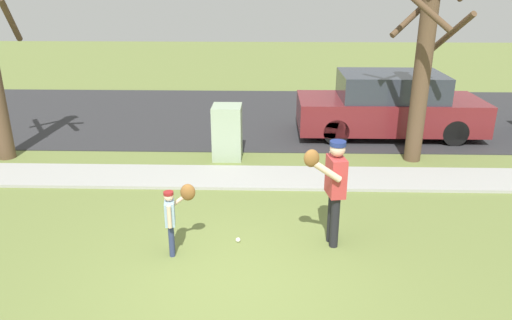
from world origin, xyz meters
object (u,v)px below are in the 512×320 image
(person_adult, at_px, (333,182))
(utility_cabinet, at_px, (227,132))
(baseball, at_px, (238,240))
(person_child, at_px, (175,211))
(street_tree_near, at_px, (424,58))
(parked_suv_maroon, at_px, (389,106))

(person_adult, height_order, utility_cabinet, person_adult)
(person_adult, height_order, baseball, person_adult)
(person_child, distance_m, street_tree_near, 6.42)
(person_child, bearing_deg, person_adult, -1.33)
(baseball, bearing_deg, street_tree_near, 45.36)
(person_child, relative_size, street_tree_near, 0.25)
(street_tree_near, relative_size, parked_suv_maroon, 0.91)
(person_child, relative_size, utility_cabinet, 0.86)
(baseball, distance_m, parked_suv_maroon, 6.77)
(baseball, relative_size, utility_cabinet, 0.06)
(utility_cabinet, bearing_deg, street_tree_near, -0.51)
(person_adult, relative_size, parked_suv_maroon, 0.36)
(person_child, xyz_separation_m, parked_suv_maroon, (4.48, 6.03, 0.10))
(baseball, bearing_deg, utility_cabinet, 97.14)
(baseball, bearing_deg, parked_suv_maroon, 57.76)
(person_child, height_order, parked_suv_maroon, parked_suv_maroon)
(parked_suv_maroon, bearing_deg, street_tree_near, 94.80)
(baseball, relative_size, street_tree_near, 0.02)
(person_adult, xyz_separation_m, person_child, (-2.32, -0.32, -0.35))
(street_tree_near, bearing_deg, person_child, -138.30)
(person_child, height_order, utility_cabinet, utility_cabinet)
(utility_cabinet, distance_m, street_tree_near, 4.55)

